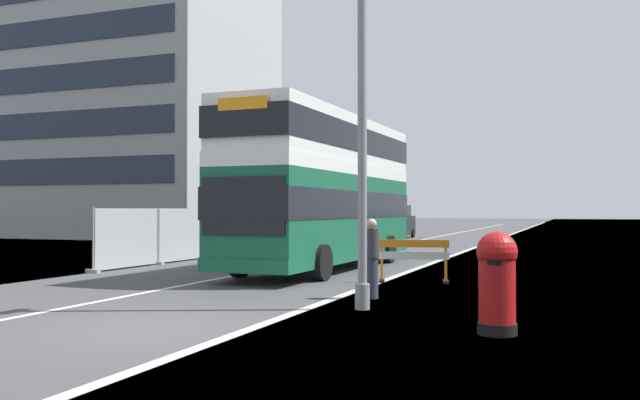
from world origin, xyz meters
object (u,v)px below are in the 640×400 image
object	(u,v)px
lamppost_foreground	(362,106)
car_oncoming_near	(365,225)
red_pillar_postbox	(497,278)
roadworks_barrier	(414,255)
car_receding_mid	(395,223)
double_decker_bus	(325,189)
pedestrian_at_kerb	(372,258)

from	to	relation	value
lamppost_foreground	car_oncoming_near	size ratio (longest dim) A/B	2.07
red_pillar_postbox	roadworks_barrier	size ratio (longest dim) A/B	0.86
red_pillar_postbox	car_oncoming_near	distance (m)	27.72
car_oncoming_near	car_receding_mid	bearing A→B (deg)	93.15
lamppost_foreground	red_pillar_postbox	xyz separation A→B (m)	(2.75, -1.76, -3.10)
car_oncoming_near	car_receding_mid	xyz separation A→B (m)	(-0.46, 8.45, 0.00)
red_pillar_postbox	roadworks_barrier	bearing A→B (deg)	113.14
car_oncoming_near	lamppost_foreground	bearing A→B (deg)	-72.84
red_pillar_postbox	car_receding_mid	bearing A→B (deg)	107.26
double_decker_bus	car_oncoming_near	distance (m)	16.31
double_decker_bus	lamppost_foreground	bearing A→B (deg)	-64.84
double_decker_bus	car_oncoming_near	world-z (taller)	double_decker_bus
roadworks_barrier	red_pillar_postbox	bearing A→B (deg)	-66.86
lamppost_foreground	roadworks_barrier	world-z (taller)	lamppost_foreground
roadworks_barrier	car_oncoming_near	xyz separation A→B (m)	(-7.25, 18.95, 0.32)
double_decker_bus	red_pillar_postbox	size ratio (longest dim) A/B	7.19
lamppost_foreground	roadworks_barrier	distance (m)	6.03
car_receding_mid	pedestrian_at_kerb	world-z (taller)	car_receding_mid
double_decker_bus	car_receding_mid	size ratio (longest dim) A/B	2.55
lamppost_foreground	red_pillar_postbox	size ratio (longest dim) A/B	5.25
car_oncoming_near	pedestrian_at_kerb	bearing A→B (deg)	-72.36
car_receding_mid	car_oncoming_near	bearing A→B (deg)	-86.85
double_decker_bus	lamppost_foreground	distance (m)	9.14
pedestrian_at_kerb	lamppost_foreground	bearing A→B (deg)	-79.63
double_decker_bus	car_receding_mid	world-z (taller)	double_decker_bus
lamppost_foreground	pedestrian_at_kerb	world-z (taller)	lamppost_foreground
lamppost_foreground	red_pillar_postbox	distance (m)	4.51
double_decker_bus	roadworks_barrier	size ratio (longest dim) A/B	6.15
lamppost_foreground	roadworks_barrier	bearing A→B (deg)	91.92
double_decker_bus	red_pillar_postbox	bearing A→B (deg)	-56.44
lamppost_foreground	double_decker_bus	bearing A→B (deg)	115.16
lamppost_foreground	car_oncoming_near	world-z (taller)	lamppost_foreground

